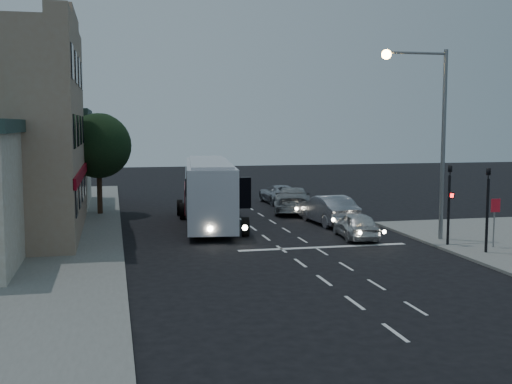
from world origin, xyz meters
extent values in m
plane|color=black|center=(0.00, 0.00, 0.00)|extent=(120.00, 120.00, 0.00)
cube|color=silver|center=(0.00, -10.00, 0.01)|extent=(0.12, 1.60, 0.01)
cube|color=silver|center=(0.00, -7.00, 0.01)|extent=(0.12, 1.60, 0.01)
cube|color=silver|center=(0.00, -4.00, 0.01)|extent=(0.12, 1.60, 0.01)
cube|color=silver|center=(0.00, -1.00, 0.01)|extent=(0.12, 1.60, 0.01)
cube|color=silver|center=(0.00, 2.00, 0.01)|extent=(0.12, 1.60, 0.01)
cube|color=silver|center=(0.00, 5.00, 0.01)|extent=(0.12, 1.60, 0.01)
cube|color=silver|center=(0.00, 8.00, 0.01)|extent=(0.12, 1.60, 0.01)
cube|color=silver|center=(0.00, 11.00, 0.01)|extent=(0.12, 1.60, 0.01)
cube|color=silver|center=(0.00, 14.00, 0.01)|extent=(0.12, 1.60, 0.01)
cube|color=silver|center=(0.00, 17.00, 0.01)|extent=(0.12, 1.60, 0.01)
cube|color=silver|center=(1.60, -8.00, 0.01)|extent=(0.10, 1.50, 0.01)
cube|color=silver|center=(1.60, -5.00, 0.01)|extent=(0.10, 1.50, 0.01)
cube|color=silver|center=(1.60, -2.00, 0.01)|extent=(0.10, 1.50, 0.01)
cube|color=silver|center=(1.60, 1.00, 0.01)|extent=(0.10, 1.50, 0.01)
cube|color=silver|center=(1.60, 4.00, 0.01)|extent=(0.10, 1.50, 0.01)
cube|color=silver|center=(1.60, 7.00, 0.01)|extent=(0.10, 1.50, 0.01)
cube|color=silver|center=(1.60, 10.00, 0.01)|extent=(0.10, 1.50, 0.01)
cube|color=silver|center=(1.60, 13.00, 0.01)|extent=(0.10, 1.50, 0.01)
cube|color=silver|center=(1.60, 16.00, 0.01)|extent=(0.10, 1.50, 0.01)
cube|color=silver|center=(1.60, 19.00, 0.01)|extent=(0.10, 1.50, 0.01)
cube|color=silver|center=(2.00, 2.00, 0.01)|extent=(8.00, 0.35, 0.01)
cube|color=silver|center=(-2.14, 9.75, 1.91)|extent=(3.77, 11.97, 3.14)
cube|color=silver|center=(-2.14, 9.75, 3.53)|extent=(3.33, 11.54, 0.18)
cube|color=black|center=(-2.14, 3.91, 2.40)|extent=(2.26, 0.37, 1.47)
cube|color=black|center=(-0.91, 10.24, 2.55)|extent=(1.15, 9.75, 0.88)
cube|color=black|center=(-3.38, 10.24, 2.55)|extent=(1.15, 9.75, 0.88)
cube|color=maroon|center=(-0.90, 10.73, 1.47)|extent=(0.64, 5.36, 1.37)
cube|color=maroon|center=(-3.39, 10.73, 1.47)|extent=(0.64, 5.36, 1.37)
cylinder|color=black|center=(-3.37, 5.63, 0.49)|extent=(0.45, 1.01, 0.98)
cylinder|color=black|center=(-0.92, 5.63, 0.49)|extent=(0.45, 1.01, 0.98)
cylinder|color=black|center=(-3.37, 12.21, 0.49)|extent=(0.45, 1.01, 0.98)
cylinder|color=black|center=(-0.92, 12.21, 0.49)|extent=(0.45, 1.01, 0.98)
cylinder|color=black|center=(-3.37, 13.87, 0.49)|extent=(0.45, 1.01, 0.98)
cylinder|color=black|center=(-0.92, 13.87, 0.49)|extent=(0.45, 1.01, 0.98)
cylinder|color=#FFF2CC|center=(-2.98, 3.85, 0.74)|extent=(0.26, 0.08, 0.26)
cylinder|color=#FFF2CC|center=(-1.31, 3.85, 0.74)|extent=(0.26, 0.08, 0.26)
imported|color=silver|center=(4.30, 3.80, 0.67)|extent=(1.95, 4.05, 1.33)
imported|color=#A1A1A9|center=(4.46, 8.53, 0.83)|extent=(2.18, 5.15, 1.65)
imported|color=gray|center=(3.82, 13.56, 0.82)|extent=(3.74, 6.07, 1.64)
imported|color=#9BA0A8|center=(4.26, 18.43, 0.66)|extent=(2.34, 4.83, 1.32)
cylinder|color=black|center=(7.60, 0.80, 1.72)|extent=(0.12, 0.12, 3.20)
imported|color=black|center=(7.60, 0.80, 3.77)|extent=(0.15, 0.18, 0.90)
cube|color=black|center=(7.60, 0.62, 2.42)|extent=(0.25, 0.12, 0.30)
cube|color=#FF0C0C|center=(7.60, 0.55, 2.42)|extent=(0.16, 0.02, 0.18)
cylinder|color=black|center=(8.30, -1.20, 1.72)|extent=(0.12, 0.12, 3.20)
imported|color=black|center=(8.30, -1.20, 3.77)|extent=(0.18, 0.15, 0.90)
cylinder|color=slate|center=(9.30, -0.20, 1.12)|extent=(0.06, 0.06, 2.00)
cube|color=red|center=(9.30, -0.27, 2.02)|extent=(0.45, 0.03, 0.60)
cylinder|color=slate|center=(8.00, 2.20, 4.62)|extent=(0.20, 0.20, 9.00)
cylinder|color=slate|center=(6.50, 2.20, 8.92)|extent=(3.00, 0.12, 0.12)
sphere|color=#FFBF59|center=(5.00, 2.20, 8.82)|extent=(0.44, 0.44, 0.44)
cube|color=gray|center=(-9.50, 8.00, 10.37)|extent=(1.00, 12.00, 0.50)
cube|color=gray|center=(-9.50, 8.00, 10.87)|extent=(1.00, 6.00, 0.50)
cube|color=maroon|center=(-8.95, 8.00, 3.12)|extent=(0.15, 12.00, 0.50)
cube|color=black|center=(-8.98, 3.50, 2.32)|extent=(0.06, 1.30, 1.50)
cube|color=black|center=(-8.98, 6.50, 2.32)|extent=(0.06, 1.30, 1.50)
cube|color=black|center=(-8.98, 9.50, 2.32)|extent=(0.06, 1.30, 1.50)
cube|color=black|center=(-8.98, 12.50, 2.32)|extent=(0.06, 1.30, 1.50)
cube|color=black|center=(-8.98, 3.50, 5.32)|extent=(0.06, 1.30, 1.50)
cube|color=black|center=(-8.98, 6.50, 5.32)|extent=(0.06, 1.30, 1.50)
cube|color=black|center=(-8.98, 9.50, 5.32)|extent=(0.06, 1.30, 1.50)
cube|color=black|center=(-8.98, 12.50, 5.32)|extent=(0.06, 1.30, 1.50)
cube|color=black|center=(-8.98, 3.50, 8.32)|extent=(0.06, 1.30, 1.50)
cube|color=black|center=(-8.98, 6.50, 8.32)|extent=(0.06, 1.30, 1.50)
cube|color=black|center=(-8.98, 9.50, 8.32)|extent=(0.06, 1.30, 1.50)
cube|color=black|center=(-8.98, 12.50, 8.32)|extent=(0.06, 1.30, 1.50)
cube|color=tan|center=(-13.50, 20.00, 3.12)|extent=(9.00, 9.00, 6.00)
cube|color=#253B36|center=(-13.50, 20.00, 6.37)|extent=(9.40, 9.40, 0.50)
cylinder|color=black|center=(-8.20, 15.00, 1.52)|extent=(0.32, 0.32, 2.80)
sphere|color=black|center=(-8.20, 15.00, 4.32)|extent=(4.00, 4.00, 4.00)
sphere|color=black|center=(-8.00, 15.60, 5.02)|extent=(2.60, 2.60, 2.60)
sphere|color=black|center=(-8.50, 14.40, 4.72)|extent=(2.40, 2.40, 2.40)
camera|label=1|loc=(-7.39, -25.65, 5.63)|focal=45.00mm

